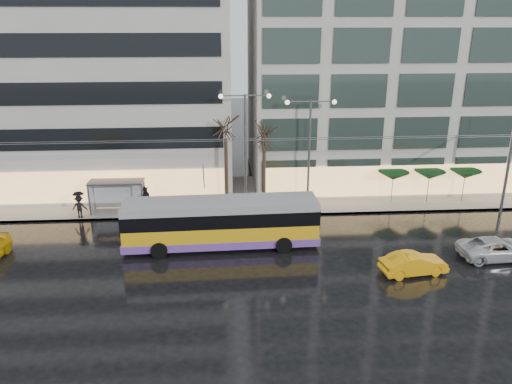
{
  "coord_description": "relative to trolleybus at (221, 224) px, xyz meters",
  "views": [
    {
      "loc": [
        0.26,
        -26.67,
        14.49
      ],
      "look_at": [
        2.43,
        5.0,
        3.42
      ],
      "focal_mm": 35.0,
      "sensor_mm": 36.0,
      "label": 1
    }
  ],
  "objects": [
    {
      "name": "pedestrian_a",
      "position": [
        -6.31,
        5.88,
        0.03
      ],
      "size": [
        1.27,
        1.28,
        2.19
      ],
      "color": "black",
      "rests_on": "sidewalk"
    },
    {
      "name": "pedestrian_c",
      "position": [
        -10.7,
        5.53,
        -0.34
      ],
      "size": [
        1.17,
        0.87,
        2.11
      ],
      "color": "black",
      "rests_on": "sidewalk"
    },
    {
      "name": "pedestrian_b",
      "position": [
        -6.01,
        7.18,
        -0.56
      ],
      "size": [
        0.97,
        0.81,
        1.79
      ],
      "color": "black",
      "rests_on": "sidewalk"
    },
    {
      "name": "sidewalk",
      "position": [
        1.96,
        10.13,
        -1.53
      ],
      "size": [
        80.0,
        10.0,
        0.15
      ],
      "primitive_type": "cube",
      "color": "gray",
      "rests_on": "ground"
    },
    {
      "name": "taxi_b",
      "position": [
        11.42,
        -4.59,
        -0.95
      ],
      "size": [
        4.16,
        1.97,
        1.32
      ],
      "primitive_type": "imported",
      "rotation": [
        0.0,
        0.0,
        1.72
      ],
      "color": "#F5A60C",
      "rests_on": "ground"
    },
    {
      "name": "parasol_c",
      "position": [
        19.96,
        7.13,
        0.84
      ],
      "size": [
        2.5,
        2.5,
        2.65
      ],
      "color": "#595B60",
      "rests_on": "sidewalk"
    },
    {
      "name": "bus_shelter",
      "position": [
        -8.42,
        6.82,
        0.35
      ],
      "size": [
        4.2,
        1.6,
        2.51
      ],
      "color": "#595B60",
      "rests_on": "sidewalk"
    },
    {
      "name": "street_lamp_far",
      "position": [
        6.96,
        6.93,
        4.11
      ],
      "size": [
        3.96,
        0.36,
        8.53
      ],
      "color": "#595B60",
      "rests_on": "sidewalk"
    },
    {
      "name": "kerb",
      "position": [
        1.96,
        5.18,
        -1.53
      ],
      "size": [
        80.0,
        0.1,
        0.15
      ],
      "primitive_type": "cube",
      "color": "slate",
      "rests_on": "ground"
    },
    {
      "name": "ground",
      "position": [
        -0.04,
        -3.87,
        -1.61
      ],
      "size": [
        140.0,
        140.0,
        0.0
      ],
      "primitive_type": "plane",
      "color": "black",
      "rests_on": "ground"
    },
    {
      "name": "trolleybus",
      "position": [
        0.0,
        0.0,
        0.0
      ],
      "size": [
        12.87,
        5.11,
        5.93
      ],
      "color": "gold",
      "rests_on": "ground"
    },
    {
      "name": "street_lamp_near",
      "position": [
        1.96,
        6.93,
        4.38
      ],
      "size": [
        3.96,
        0.36,
        9.03
      ],
      "color": "#595B60",
      "rests_on": "sidewalk"
    },
    {
      "name": "sedan_silver",
      "position": [
        17.47,
        -2.93,
        -0.93
      ],
      "size": [
        4.93,
        2.4,
        1.35
      ],
      "primitive_type": "imported",
      "rotation": [
        0.0,
        0.0,
        1.6
      ],
      "color": "silver",
      "rests_on": "ground"
    },
    {
      "name": "catenary",
      "position": [
        0.96,
        4.07,
        2.65
      ],
      "size": [
        42.24,
        5.12,
        7.0
      ],
      "color": "#595B60",
      "rests_on": "ground"
    },
    {
      "name": "building_right",
      "position": [
        18.96,
        15.13,
        11.04
      ],
      "size": [
        32.0,
        14.0,
        25.0
      ],
      "primitive_type": "cube",
      "color": "#A5A49E",
      "rests_on": "sidewalk"
    },
    {
      "name": "parasol_a",
      "position": [
        13.96,
        7.13,
        0.84
      ],
      "size": [
        2.5,
        2.5,
        2.65
      ],
      "color": "#595B60",
      "rests_on": "sidewalk"
    },
    {
      "name": "building_left",
      "position": [
        -16.04,
        15.13,
        9.54
      ],
      "size": [
        34.0,
        14.0,
        22.0
      ],
      "primitive_type": "cube",
      "color": "#A5A49E",
      "rests_on": "sidewalk"
    },
    {
      "name": "tree_b",
      "position": [
        3.46,
        7.33,
        4.79
      ],
      "size": [
        3.2,
        3.2,
        7.7
      ],
      "color": "black",
      "rests_on": "sidewalk"
    },
    {
      "name": "parasol_b",
      "position": [
        16.96,
        7.13,
        0.84
      ],
      "size": [
        2.5,
        2.5,
        2.65
      ],
      "color": "#595B60",
      "rests_on": "sidewalk"
    },
    {
      "name": "tree_a",
      "position": [
        0.46,
        7.13,
        5.48
      ],
      "size": [
        3.2,
        3.2,
        8.4
      ],
      "color": "black",
      "rests_on": "sidewalk"
    }
  ]
}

